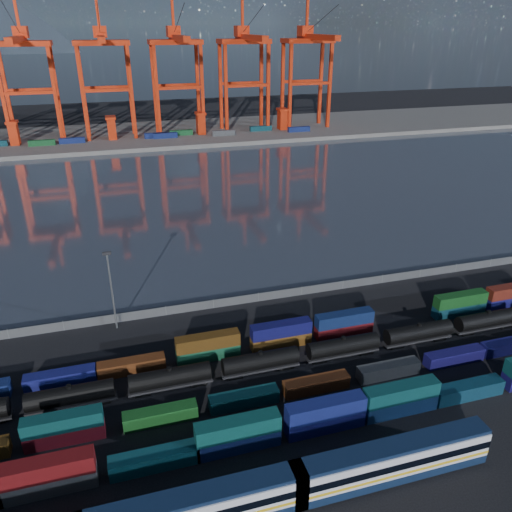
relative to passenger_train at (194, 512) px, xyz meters
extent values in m
plane|color=black|center=(22.77, 21.42, -2.96)|extent=(700.00, 700.00, 0.00)
plane|color=#313947|center=(22.77, 126.42, -2.95)|extent=(700.00, 700.00, 0.00)
cube|color=#514F4C|center=(22.77, 231.42, -1.96)|extent=(700.00, 70.00, 2.00)
cube|color=silver|center=(0.00, 0.00, 0.26)|extent=(27.80, 3.34, 4.23)
cube|color=#0E1D36|center=(0.00, 0.00, 2.65)|extent=(27.80, 3.00, 0.56)
cube|color=black|center=(0.00, 0.00, 0.71)|extent=(27.83, 3.44, 1.11)
cube|color=black|center=(9.73, 0.00, -2.57)|extent=(3.34, 2.22, 0.78)
cube|color=silver|center=(26.00, 0.00, 0.26)|extent=(27.80, 3.34, 4.23)
cube|color=#0E1D36|center=(26.00, 0.00, -1.96)|extent=(27.80, 3.40, 1.33)
cube|color=#0E1D36|center=(26.00, 0.00, 2.65)|extent=(27.80, 3.00, 0.56)
cube|color=gold|center=(26.00, 0.00, -0.63)|extent=(27.83, 3.44, 0.40)
cube|color=black|center=(26.00, 0.00, 0.71)|extent=(27.83, 3.44, 1.11)
cube|color=black|center=(16.27, 0.00, -2.57)|extent=(3.34, 2.22, 0.78)
cube|color=black|center=(35.73, 0.00, -2.57)|extent=(3.34, 2.22, 0.78)
cube|color=#3F4344|center=(-17.03, 10.65, -1.65)|extent=(12.08, 2.46, 2.62)
cube|color=#5F0E10|center=(-17.03, 10.65, 0.96)|extent=(12.08, 2.46, 2.62)
cube|color=#0D3E48|center=(-3.57, 10.65, -1.65)|extent=(12.08, 2.46, 2.62)
cube|color=#101D51|center=(8.13, 10.65, -1.65)|extent=(12.08, 2.46, 2.62)
cube|color=#0D4442|center=(8.13, 10.65, 0.96)|extent=(12.08, 2.46, 2.62)
cube|color=#101150|center=(21.39, 10.65, -1.65)|extent=(12.08, 2.46, 2.62)
cube|color=navy|center=(21.39, 10.65, 0.96)|extent=(12.08, 2.46, 2.62)
cube|color=navy|center=(33.89, 10.65, -1.65)|extent=(12.08, 2.46, 2.62)
cube|color=#0C3E42|center=(33.89, 10.65, 0.96)|extent=(12.08, 2.46, 2.62)
cube|color=#0C2E42|center=(46.35, 10.65, -1.65)|extent=(12.08, 2.46, 2.62)
cube|color=#5E0E18|center=(-15.44, 19.01, -1.76)|extent=(11.12, 2.26, 2.41)
cube|color=#0B3D3D|center=(-15.44, 19.01, 0.65)|extent=(11.12, 2.26, 2.41)
cube|color=#15521D|center=(-1.81, 19.01, -1.76)|extent=(11.12, 2.26, 2.41)
cube|color=#0B373C|center=(11.24, 19.01, -1.76)|extent=(11.12, 2.26, 2.41)
cube|color=#622E13|center=(23.51, 19.01, -1.76)|extent=(11.12, 2.26, 2.41)
cube|color=#3A3D3F|center=(36.81, 19.01, -1.76)|extent=(11.12, 2.26, 2.41)
cube|color=#141054|center=(49.91, 19.01, -1.76)|extent=(11.12, 2.26, 2.41)
cube|color=#111155|center=(61.63, 19.01, -1.76)|extent=(11.12, 2.26, 2.41)
cube|color=navy|center=(-16.83, 32.48, -1.72)|extent=(11.44, 2.33, 2.48)
cube|color=#5B2B12|center=(-5.20, 32.48, -1.72)|extent=(11.44, 2.33, 2.48)
cube|color=#144C30|center=(8.25, 32.48, -1.72)|extent=(11.44, 2.33, 2.48)
cube|color=#4F320F|center=(8.25, 32.48, 0.76)|extent=(11.44, 2.33, 2.48)
cube|color=brown|center=(22.03, 32.48, -1.72)|extent=(11.44, 2.33, 2.48)
cube|color=#0F104F|center=(22.03, 32.48, 0.76)|extent=(11.44, 2.33, 2.48)
cube|color=#570D10|center=(34.83, 32.48, -1.72)|extent=(11.44, 2.33, 2.48)
cube|color=#0F1F4D|center=(34.83, 32.48, 0.76)|extent=(11.44, 2.33, 2.48)
cube|color=#0C3342|center=(60.87, 32.48, -1.72)|extent=(11.44, 2.33, 2.48)
cube|color=#144D1B|center=(60.87, 32.48, 0.76)|extent=(11.44, 2.33, 2.48)
cube|color=navy|center=(73.52, 32.48, -1.72)|extent=(11.44, 2.33, 2.48)
cube|color=maroon|center=(73.52, 32.48, 0.76)|extent=(11.44, 2.33, 2.48)
cylinder|color=black|center=(-14.85, 26.23, -0.61)|extent=(13.28, 2.96, 2.96)
cylinder|color=black|center=(-14.85, 26.23, 1.02)|extent=(0.82, 0.82, 0.51)
cube|color=black|center=(-14.85, 26.23, -2.25)|extent=(13.79, 2.04, 0.41)
cube|color=black|center=(-19.45, 26.23, -2.66)|extent=(2.55, 1.84, 0.61)
cube|color=black|center=(-10.26, 26.23, -2.66)|extent=(2.55, 1.84, 0.61)
cylinder|color=black|center=(0.65, 26.23, -0.61)|extent=(13.28, 2.96, 2.96)
cylinder|color=black|center=(0.65, 26.23, 1.02)|extent=(0.82, 0.82, 0.51)
cube|color=black|center=(0.65, 26.23, -2.25)|extent=(13.79, 2.04, 0.41)
cube|color=black|center=(-3.95, 26.23, -2.66)|extent=(2.55, 1.84, 0.61)
cube|color=black|center=(5.24, 26.23, -2.66)|extent=(2.55, 1.84, 0.61)
cylinder|color=black|center=(16.15, 26.23, -0.61)|extent=(13.28, 2.96, 2.96)
cylinder|color=black|center=(16.15, 26.23, 1.02)|extent=(0.82, 0.82, 0.51)
cube|color=black|center=(16.15, 26.23, -2.25)|extent=(13.79, 2.04, 0.41)
cube|color=black|center=(11.55, 26.23, -2.66)|extent=(2.55, 1.84, 0.61)
cube|color=black|center=(20.74, 26.23, -2.66)|extent=(2.55, 1.84, 0.61)
cylinder|color=black|center=(31.65, 26.23, -0.61)|extent=(13.28, 2.96, 2.96)
cylinder|color=black|center=(31.65, 26.23, 1.02)|extent=(0.82, 0.82, 0.51)
cube|color=black|center=(31.65, 26.23, -2.25)|extent=(13.79, 2.04, 0.41)
cube|color=black|center=(27.05, 26.23, -2.66)|extent=(2.55, 1.84, 0.61)
cube|color=black|center=(36.24, 26.23, -2.66)|extent=(2.55, 1.84, 0.61)
cylinder|color=black|center=(47.15, 26.23, -0.61)|extent=(13.28, 2.96, 2.96)
cylinder|color=black|center=(47.15, 26.23, 1.02)|extent=(0.82, 0.82, 0.51)
cube|color=black|center=(47.15, 26.23, -2.25)|extent=(13.79, 2.04, 0.41)
cube|color=black|center=(42.55, 26.23, -2.66)|extent=(2.55, 1.84, 0.61)
cube|color=black|center=(51.74, 26.23, -2.66)|extent=(2.55, 1.84, 0.61)
cylinder|color=black|center=(62.65, 26.23, -0.61)|extent=(13.28, 2.96, 2.96)
cylinder|color=black|center=(62.65, 26.23, 1.02)|extent=(0.82, 0.82, 0.51)
cube|color=black|center=(62.65, 26.23, -2.25)|extent=(13.79, 2.04, 0.41)
cube|color=black|center=(58.05, 26.23, -2.66)|extent=(2.55, 1.84, 0.61)
cube|color=black|center=(67.24, 26.23, -2.66)|extent=(2.55, 1.84, 0.61)
cube|color=#595B5E|center=(22.77, 49.42, -1.96)|extent=(160.00, 0.06, 2.00)
cylinder|color=slate|center=(-27.23, 49.42, -1.86)|extent=(0.12, 0.12, 2.20)
cylinder|color=slate|center=(-17.23, 49.42, -1.86)|extent=(0.12, 0.12, 2.20)
cylinder|color=slate|center=(-7.23, 49.42, -1.86)|extent=(0.12, 0.12, 2.20)
cylinder|color=slate|center=(2.77, 49.42, -1.86)|extent=(0.12, 0.12, 2.20)
cylinder|color=slate|center=(12.77, 49.42, -1.86)|extent=(0.12, 0.12, 2.20)
cylinder|color=slate|center=(22.77, 49.42, -1.86)|extent=(0.12, 0.12, 2.20)
cylinder|color=slate|center=(32.77, 49.42, -1.86)|extent=(0.12, 0.12, 2.20)
cylinder|color=slate|center=(42.77, 49.42, -1.86)|extent=(0.12, 0.12, 2.20)
cylinder|color=slate|center=(52.77, 49.42, -1.86)|extent=(0.12, 0.12, 2.20)
cylinder|color=slate|center=(62.77, 49.42, -1.86)|extent=(0.12, 0.12, 2.20)
cylinder|color=slate|center=(72.77, 49.42, -1.86)|extent=(0.12, 0.12, 2.20)
cylinder|color=slate|center=(82.77, 49.42, -1.86)|extent=(0.12, 0.12, 2.20)
cylinder|color=slate|center=(-7.23, 47.42, 5.04)|extent=(0.36, 0.36, 16.00)
cube|color=black|center=(-7.23, 47.42, 13.34)|extent=(1.60, 0.40, 0.60)
cube|color=red|center=(-48.58, 220.23, 20.26)|extent=(1.65, 1.65, 46.44)
cube|color=red|center=(-48.58, 232.61, 20.26)|extent=(1.65, 1.65, 46.44)
cube|color=red|center=(-25.88, 220.23, 20.26)|extent=(1.65, 1.65, 46.44)
cube|color=red|center=(-25.88, 232.61, 20.26)|extent=(1.65, 1.65, 46.44)
cube|color=red|center=(-37.23, 220.23, 22.58)|extent=(22.70, 1.44, 1.44)
cube|color=red|center=(-37.23, 232.61, 22.58)|extent=(22.70, 1.44, 1.44)
cube|color=red|center=(-37.23, 226.42, 43.47)|extent=(25.80, 14.45, 2.27)
cube|color=red|center=(-37.23, 214.04, 45.54)|extent=(3.10, 49.53, 2.58)
cube|color=red|center=(-37.23, 230.55, 48.12)|extent=(6.19, 8.26, 5.16)
cube|color=red|center=(-37.23, 228.48, 55.86)|extent=(1.24, 1.24, 16.51)
cylinder|color=black|center=(-37.23, 211.56, 52.76)|extent=(0.25, 42.47, 14.01)
cube|color=red|center=(-13.58, 220.23, 20.26)|extent=(1.65, 1.65, 46.44)
cube|color=red|center=(-13.58, 232.61, 20.26)|extent=(1.65, 1.65, 46.44)
cube|color=red|center=(9.12, 220.23, 20.26)|extent=(1.65, 1.65, 46.44)
cube|color=red|center=(9.12, 232.61, 20.26)|extent=(1.65, 1.65, 46.44)
cube|color=red|center=(-2.23, 220.23, 22.58)|extent=(22.70, 1.44, 1.44)
cube|color=red|center=(-2.23, 232.61, 22.58)|extent=(22.70, 1.44, 1.44)
cube|color=red|center=(-2.23, 226.42, 43.47)|extent=(25.80, 14.45, 2.27)
cube|color=red|center=(-2.23, 214.04, 45.54)|extent=(3.10, 49.53, 2.58)
cube|color=red|center=(-2.23, 230.55, 48.12)|extent=(6.19, 8.26, 5.16)
cube|color=red|center=(-2.23, 228.48, 55.86)|extent=(1.24, 1.24, 16.51)
cylinder|color=black|center=(-2.23, 211.56, 52.76)|extent=(0.25, 42.47, 14.01)
cube|color=red|center=(21.42, 220.23, 20.26)|extent=(1.65, 1.65, 46.44)
cube|color=red|center=(21.42, 232.61, 20.26)|extent=(1.65, 1.65, 46.44)
cube|color=red|center=(44.12, 220.23, 20.26)|extent=(1.65, 1.65, 46.44)
cube|color=red|center=(44.12, 232.61, 20.26)|extent=(1.65, 1.65, 46.44)
cube|color=red|center=(32.77, 220.23, 22.58)|extent=(22.70, 1.44, 1.44)
cube|color=red|center=(32.77, 232.61, 22.58)|extent=(22.70, 1.44, 1.44)
cube|color=red|center=(32.77, 226.42, 43.47)|extent=(25.80, 14.45, 2.27)
cube|color=red|center=(32.77, 214.04, 45.54)|extent=(3.10, 49.53, 2.58)
cube|color=red|center=(32.77, 230.55, 48.12)|extent=(6.19, 8.26, 5.16)
cube|color=red|center=(32.77, 228.48, 55.86)|extent=(1.24, 1.24, 16.51)
cylinder|color=black|center=(32.77, 211.56, 52.76)|extent=(0.25, 42.47, 14.01)
cube|color=red|center=(56.42, 220.23, 20.26)|extent=(1.65, 1.65, 46.44)
cube|color=red|center=(56.42, 232.61, 20.26)|extent=(1.65, 1.65, 46.44)
cube|color=red|center=(79.12, 220.23, 20.26)|extent=(1.65, 1.65, 46.44)
cube|color=red|center=(79.12, 232.61, 20.26)|extent=(1.65, 1.65, 46.44)
cube|color=red|center=(67.77, 220.23, 22.58)|extent=(22.70, 1.44, 1.44)
cube|color=red|center=(67.77, 232.61, 22.58)|extent=(22.70, 1.44, 1.44)
cube|color=red|center=(67.77, 226.42, 43.47)|extent=(25.80, 14.45, 2.27)
cube|color=red|center=(67.77, 214.04, 45.54)|extent=(3.10, 49.53, 2.58)
cube|color=red|center=(67.77, 230.55, 48.12)|extent=(6.19, 8.26, 5.16)
cube|color=red|center=(67.77, 228.48, 55.86)|extent=(1.24, 1.24, 16.51)
cylinder|color=black|center=(67.77, 211.56, 52.76)|extent=(0.25, 42.47, 14.01)
cube|color=red|center=(91.42, 220.23, 20.26)|extent=(1.65, 1.65, 46.44)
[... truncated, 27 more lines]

